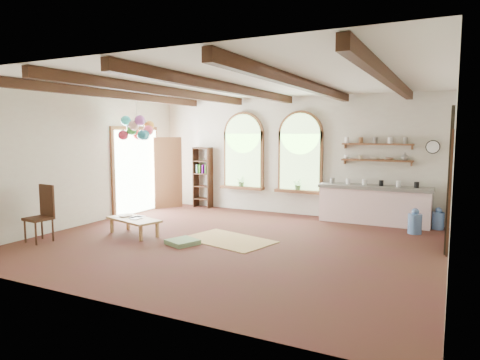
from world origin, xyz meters
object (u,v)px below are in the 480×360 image
Objects in this scene: kitchen_counter at (374,204)px; balloon_cluster at (137,129)px; side_chair at (40,226)px; coffee_table at (134,220)px.

balloon_cluster is (-5.47, -2.25, 1.86)m from kitchen_counter.
kitchen_counter is 7.62m from side_chair.
kitchen_counter is at bearing 22.32° from balloon_cluster.
kitchen_counter is 5.76m from coffee_table.
balloon_cluster is (0.37, 2.65, 2.00)m from side_chair.
side_chair is at bearing -139.99° from kitchen_counter.
side_chair reaches higher than coffee_table.
coffee_table is 1.88m from side_chair.
side_chair is 1.01× the size of balloon_cluster.
side_chair is (-1.34, -1.31, 0.01)m from coffee_table.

